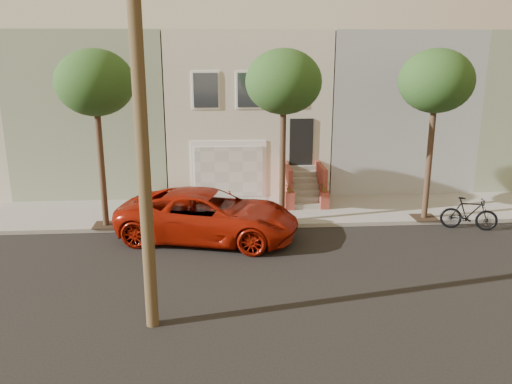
{
  "coord_description": "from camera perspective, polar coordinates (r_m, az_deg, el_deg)",
  "views": [
    {
      "loc": [
        -1.33,
        -14.79,
        6.55
      ],
      "look_at": [
        -0.04,
        3.0,
        1.55
      ],
      "focal_mm": 37.0,
      "sensor_mm": 36.0,
      "label": 1
    }
  ],
  "objects": [
    {
      "name": "ground",
      "position": [
        16.23,
        0.91,
        -8.15
      ],
      "size": [
        90.0,
        90.0,
        0.0
      ],
      "primitive_type": "plane",
      "color": "black",
      "rests_on": "ground"
    },
    {
      "name": "tree_mid",
      "position": [
        18.88,
        3.01,
        11.7
      ],
      "size": [
        2.7,
        2.57,
        6.3
      ],
      "color": "#2D2116",
      "rests_on": "sidewalk"
    },
    {
      "name": "sidewalk",
      "position": [
        21.2,
        -0.36,
        -2.13
      ],
      "size": [
        40.0,
        3.7,
        0.15
      ],
      "primitive_type": "cube",
      "color": "gray",
      "rests_on": "ground"
    },
    {
      "name": "pickup_truck",
      "position": [
        18.3,
        -5.16,
        -2.52
      ],
      "size": [
        6.72,
        4.3,
        1.73
      ],
      "primitive_type": "imported",
      "rotation": [
        0.0,
        0.0,
        1.32
      ],
      "color": "#941507",
      "rests_on": "ground"
    },
    {
      "name": "motorcycle",
      "position": [
        20.76,
        22.04,
        -2.18
      ],
      "size": [
        2.08,
        1.17,
        1.2
      ],
      "primitive_type": "imported",
      "rotation": [
        0.0,
        0.0,
        1.25
      ],
      "color": "black",
      "rests_on": "ground"
    },
    {
      "name": "tree_right",
      "position": [
        20.31,
        18.9,
        11.18
      ],
      "size": [
        2.7,
        2.57,
        6.3
      ],
      "color": "#2D2116",
      "rests_on": "sidewalk"
    },
    {
      "name": "house_row",
      "position": [
        26.18,
        -1.23,
        9.27
      ],
      "size": [
        33.1,
        11.7,
        7.0
      ],
      "color": "beige",
      "rests_on": "sidewalk"
    },
    {
      "name": "tree_left",
      "position": [
        19.19,
        -17.02,
        11.12
      ],
      "size": [
        2.7,
        2.57,
        6.3
      ],
      "color": "#2D2116",
      "rests_on": "sidewalk"
    }
  ]
}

